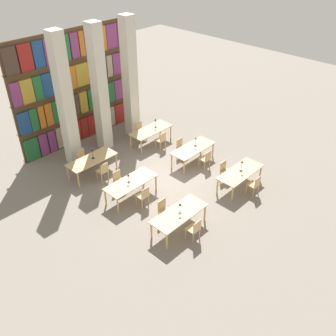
% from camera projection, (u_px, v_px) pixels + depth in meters
% --- Properties ---
extents(ground_plane, '(40.00, 40.00, 0.00)m').
position_uv_depth(ground_plane, '(164.00, 179.00, 16.47)').
color(ground_plane, gray).
extents(bookshelf_bank, '(7.12, 0.35, 5.50)m').
position_uv_depth(bookshelf_bank, '(81.00, 88.00, 18.17)').
color(bookshelf_bank, brown).
rests_on(bookshelf_bank, ground_plane).
extents(pillar_left, '(0.57, 0.57, 6.00)m').
position_uv_depth(pillar_left, '(65.00, 102.00, 16.02)').
color(pillar_left, silver).
rests_on(pillar_left, ground_plane).
extents(pillar_center, '(0.57, 0.57, 6.00)m').
position_uv_depth(pillar_center, '(100.00, 90.00, 17.12)').
color(pillar_center, silver).
rests_on(pillar_center, ground_plane).
extents(pillar_right, '(0.57, 0.57, 6.00)m').
position_uv_depth(pillar_right, '(130.00, 79.00, 18.23)').
color(pillar_right, silver).
rests_on(pillar_right, ground_plane).
extents(reading_table_0, '(2.23, 0.92, 0.77)m').
position_uv_depth(reading_table_0, '(179.00, 215.00, 13.45)').
color(reading_table_0, tan).
rests_on(reading_table_0, ground_plane).
extents(chair_0, '(0.42, 0.40, 0.89)m').
position_uv_depth(chair_0, '(194.00, 229.00, 13.13)').
color(chair_0, tan).
rests_on(chair_0, ground_plane).
extents(chair_1, '(0.42, 0.40, 0.89)m').
position_uv_depth(chair_1, '(164.00, 210.00, 13.98)').
color(chair_1, tan).
rests_on(chair_1, ground_plane).
extents(desk_lamp_0, '(0.14, 0.14, 0.43)m').
position_uv_depth(desk_lamp_0, '(180.00, 207.00, 13.25)').
color(desk_lamp_0, '#232328').
rests_on(desk_lamp_0, reading_table_0).
extents(reading_table_1, '(2.23, 0.92, 0.77)m').
position_uv_depth(reading_table_1, '(240.00, 173.00, 15.62)').
color(reading_table_1, tan).
rests_on(reading_table_1, ground_plane).
extents(chair_2, '(0.42, 0.40, 0.89)m').
position_uv_depth(chair_2, '(254.00, 185.00, 15.30)').
color(chair_2, tan).
rests_on(chair_2, ground_plane).
extents(chair_3, '(0.42, 0.40, 0.89)m').
position_uv_depth(chair_3, '(225.00, 170.00, 16.15)').
color(chair_3, tan).
rests_on(chair_3, ground_plane).
extents(desk_lamp_1, '(0.14, 0.14, 0.50)m').
position_uv_depth(desk_lamp_1, '(242.00, 164.00, 15.42)').
color(desk_lamp_1, '#232328').
rests_on(desk_lamp_1, reading_table_1).
extents(reading_table_2, '(2.23, 0.92, 0.77)m').
position_uv_depth(reading_table_2, '(131.00, 183.00, 15.02)').
color(reading_table_2, tan).
rests_on(reading_table_2, ground_plane).
extents(chair_4, '(0.42, 0.40, 0.89)m').
position_uv_depth(chair_4, '(143.00, 196.00, 14.69)').
color(chair_4, tan).
rests_on(chair_4, ground_plane).
extents(chair_5, '(0.42, 0.40, 0.89)m').
position_uv_depth(chair_5, '(119.00, 180.00, 15.54)').
color(chair_5, tan).
rests_on(chair_5, ground_plane).
extents(desk_lamp_2, '(0.14, 0.14, 0.39)m').
position_uv_depth(desk_lamp_2, '(128.00, 177.00, 14.80)').
color(desk_lamp_2, '#232328').
rests_on(desk_lamp_2, reading_table_2).
extents(reading_table_3, '(2.23, 0.92, 0.77)m').
position_uv_depth(reading_table_3, '(193.00, 149.00, 17.22)').
color(reading_table_3, tan).
rests_on(reading_table_3, ground_plane).
extents(chair_6, '(0.42, 0.40, 0.89)m').
position_uv_depth(chair_6, '(206.00, 159.00, 16.93)').
color(chair_6, tan).
rests_on(chair_6, ground_plane).
extents(chair_7, '(0.42, 0.40, 0.89)m').
position_uv_depth(chair_7, '(181.00, 147.00, 17.78)').
color(chair_7, tan).
rests_on(chair_7, ground_plane).
extents(desk_lamp_3, '(0.14, 0.14, 0.44)m').
position_uv_depth(desk_lamp_3, '(196.00, 140.00, 17.14)').
color(desk_lamp_3, '#232328').
rests_on(desk_lamp_3, reading_table_3).
extents(reading_table_4, '(2.23, 0.92, 0.77)m').
position_uv_depth(reading_table_4, '(92.00, 160.00, 16.43)').
color(reading_table_4, tan).
rests_on(reading_table_4, ground_plane).
extents(chair_8, '(0.42, 0.40, 0.89)m').
position_uv_depth(chair_8, '(103.00, 171.00, 16.13)').
color(chair_8, tan).
rests_on(chair_8, ground_plane).
extents(chair_9, '(0.42, 0.40, 0.89)m').
position_uv_depth(chair_9, '(83.00, 158.00, 16.98)').
color(chair_9, tan).
rests_on(chair_9, ground_plane).
extents(desk_lamp_4, '(0.14, 0.14, 0.46)m').
position_uv_depth(desk_lamp_4, '(92.00, 152.00, 16.25)').
color(desk_lamp_4, '#232328').
rests_on(desk_lamp_4, reading_table_4).
extents(reading_table_5, '(2.23, 0.92, 0.77)m').
position_uv_depth(reading_table_5, '(151.00, 131.00, 18.68)').
color(reading_table_5, tan).
rests_on(reading_table_5, ground_plane).
extents(chair_10, '(0.42, 0.40, 0.89)m').
position_uv_depth(chair_10, '(161.00, 140.00, 18.35)').
color(chair_10, tan).
rests_on(chair_10, ground_plane).
extents(chair_11, '(0.42, 0.40, 0.89)m').
position_uv_depth(chair_11, '(141.00, 130.00, 19.20)').
color(chair_11, tan).
rests_on(chair_11, ground_plane).
extents(desk_lamp_5, '(0.14, 0.14, 0.46)m').
position_uv_depth(desk_lamp_5, '(155.00, 122.00, 18.66)').
color(desk_lamp_5, '#232328').
rests_on(desk_lamp_5, reading_table_5).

